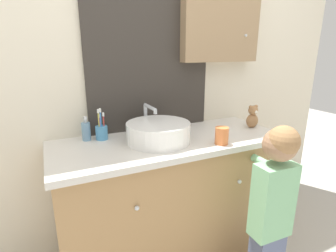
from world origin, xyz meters
name	(u,v)px	position (x,y,z in m)	size (l,w,h in m)	color
wall_back	(157,59)	(0.04, 0.62, 1.28)	(3.20, 0.18, 2.50)	beige
vanity_counter	(171,198)	(0.00, 0.32, 0.41)	(1.42, 0.57, 0.82)	#A37A4C
sink_basin	(158,132)	(-0.09, 0.31, 0.88)	(0.37, 0.42, 0.19)	white
toothbrush_holder	(102,132)	(-0.38, 0.49, 0.87)	(0.07, 0.07, 0.19)	#4C93C6
soap_dispenser	(86,131)	(-0.47, 0.51, 0.88)	(0.05, 0.05, 0.15)	#6B93B2
child_figure	(273,200)	(0.34, -0.19, 0.59)	(0.22, 0.48, 1.00)	slate
teddy_bear	(252,117)	(0.62, 0.30, 0.89)	(0.09, 0.07, 0.16)	#9E7047
drinking_cup	(222,136)	(0.22, 0.11, 0.87)	(0.08, 0.08, 0.10)	orange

